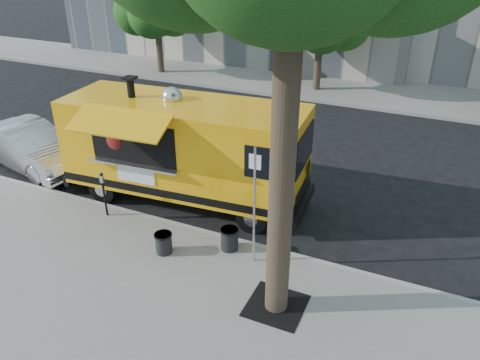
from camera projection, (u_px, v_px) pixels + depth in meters
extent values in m
plane|color=black|center=(224.00, 219.00, 13.24)|extent=(120.00, 120.00, 0.00)
cube|color=gray|center=(142.00, 309.00, 9.98)|extent=(60.00, 6.00, 0.15)
cube|color=#999993|center=(209.00, 234.00, 12.45)|extent=(60.00, 0.14, 0.16)
cube|color=gray|center=(339.00, 88.00, 24.06)|extent=(60.00, 5.00, 0.15)
cylinder|color=#33261C|center=(282.00, 170.00, 8.44)|extent=(0.48, 0.48, 6.50)
cube|color=black|center=(276.00, 306.00, 9.96)|extent=(1.20, 1.20, 0.02)
cylinder|color=#33261C|center=(159.00, 48.00, 26.09)|extent=(0.36, 0.36, 2.60)
sphere|color=#144311|center=(156.00, 4.00, 24.99)|extent=(3.42, 3.42, 3.42)
cylinder|color=#33261C|center=(318.00, 63.00, 23.14)|extent=(0.36, 0.36, 2.60)
sphere|color=#144311|center=(322.00, 12.00, 22.01)|extent=(3.60, 3.60, 3.60)
cylinder|color=silver|center=(254.00, 207.00, 10.65)|extent=(0.06, 0.06, 3.00)
cube|color=white|center=(255.00, 162.00, 10.11)|extent=(0.28, 0.02, 0.35)
cylinder|color=black|center=(105.00, 199.00, 12.92)|extent=(0.06, 0.06, 1.05)
cube|color=silver|center=(102.00, 179.00, 12.63)|extent=(0.10, 0.08, 0.22)
sphere|color=black|center=(101.00, 175.00, 12.57)|extent=(0.11, 0.11, 0.11)
cube|color=#FFAD0D|center=(185.00, 145.00, 13.43)|extent=(7.09, 2.86, 2.51)
cube|color=black|center=(187.00, 176.00, 13.91)|extent=(7.11, 2.88, 0.23)
cube|color=black|center=(303.00, 206.00, 12.98)|extent=(0.35, 2.24, 0.32)
cube|color=black|center=(88.00, 167.00, 15.12)|extent=(0.35, 2.24, 0.32)
cube|color=black|center=(305.00, 149.00, 12.19)|extent=(0.19, 1.88, 1.01)
cylinder|color=black|center=(252.00, 218.00, 12.53)|extent=(0.87, 0.36, 0.85)
cylinder|color=black|center=(273.00, 185.00, 14.16)|extent=(0.87, 0.36, 0.85)
cylinder|color=black|center=(104.00, 189.00, 13.95)|extent=(0.87, 0.36, 0.85)
cylinder|color=black|center=(138.00, 162.00, 15.58)|extent=(0.87, 0.36, 0.85)
cube|color=black|center=(134.00, 142.00, 12.61)|extent=(2.57, 0.37, 1.12)
cube|color=silver|center=(133.00, 164.00, 12.76)|extent=(2.78, 0.56, 0.06)
cube|color=#FFAD0D|center=(119.00, 123.00, 11.79)|extent=(2.73, 1.21, 0.45)
cube|color=white|center=(136.00, 174.00, 12.98)|extent=(1.17, 0.13, 0.53)
cylinder|color=black|center=(131.00, 88.00, 13.20)|extent=(0.21, 0.21, 0.59)
sphere|color=silver|center=(172.00, 97.00, 13.12)|extent=(0.60, 0.60, 0.60)
sphere|color=maroon|center=(121.00, 137.00, 13.05)|extent=(0.90, 0.90, 0.90)
cylinder|color=#FF590C|center=(117.00, 144.00, 12.92)|extent=(0.37, 0.15, 0.36)
imported|color=silver|center=(30.00, 146.00, 15.86)|extent=(4.86, 2.57, 1.52)
cylinder|color=black|center=(164.00, 243.00, 11.52)|extent=(0.41, 0.41, 0.53)
cylinder|color=black|center=(163.00, 235.00, 11.40)|extent=(0.45, 0.45, 0.04)
cylinder|color=black|center=(229.00, 239.00, 11.64)|extent=(0.44, 0.44, 0.57)
cylinder|color=black|center=(229.00, 230.00, 11.52)|extent=(0.48, 0.48, 0.04)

